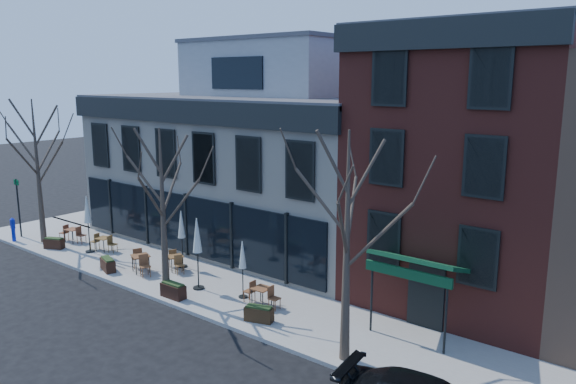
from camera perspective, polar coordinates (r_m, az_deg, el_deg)
The scene contains 23 objects.
ground at distance 29.38m, azimuth -10.01°, elevation -6.83°, with size 120.00×120.00×0.00m, color black.
sidewalk_front at distance 25.71m, azimuth -8.80°, elevation -9.31°, with size 33.50×4.70×0.15m, color gray.
sidewalk_side at distance 41.46m, azimuth -14.08°, elevation -1.50°, with size 4.50×12.00×0.15m, color gray.
corner_building at distance 31.72m, azimuth -3.33°, elevation 3.45°, with size 18.39×10.39×11.10m.
red_brick_building at distance 24.85m, azimuth 19.25°, elevation 2.72°, with size 8.20×11.78×11.18m.
tree_corner at distance 33.58m, azimuth -24.08°, elevation 2.10°, with size 3.93×3.98×7.92m.
tree_mid at distance 23.72m, azimuth -12.59°, elevation -1.84°, with size 3.50×3.55×7.04m.
tree_right at distance 17.75m, azimuth 6.02°, elevation -5.37°, with size 3.72×3.77×7.48m.
sign_pole at distance 35.61m, azimuth -25.71°, elevation -1.12°, with size 0.50×0.10×3.40m.
call_box at distance 35.09m, azimuth -26.15°, elevation -3.36°, with size 0.27×0.27×1.37m.
cafe_set_0 at distance 33.66m, azimuth -21.05°, elevation -3.97°, with size 1.80×0.85×0.92m.
cafe_set_1 at distance 31.38m, azimuth -18.23°, elevation -4.90°, with size 1.73×0.81×0.89m.
cafe_set_2 at distance 27.52m, azimuth -14.73°, elevation -6.84°, with size 1.96×1.14×1.01m.
cafe_set_3 at distance 27.44m, azimuth -11.36°, elevation -6.89°, with size 1.70×1.04×0.88m.
cafe_set_5 at distance 22.94m, azimuth -2.69°, elevation -10.34°, with size 1.75×0.73×0.92m.
umbrella_0 at distance 31.01m, azimuth -19.72°, elevation -1.98°, with size 0.48×0.48×3.02m.
umbrella_2 at distance 27.39m, azimuth -10.78°, elevation -3.57°, with size 0.45×0.45×2.80m.
umbrella_3 at distance 24.41m, azimuth -9.22°, elevation -4.78°, with size 0.50×0.50×3.15m.
umbrella_4 at distance 23.36m, azimuth -4.65°, elevation -6.68°, with size 0.39×0.39×2.45m.
planter_0 at distance 32.79m, azimuth -22.67°, elevation -4.81°, with size 1.14×0.83×0.59m.
planter_1 at distance 28.23m, azimuth -17.83°, elevation -7.01°, with size 1.20×0.78×0.63m.
planter_2 at distance 24.22m, azimuth -11.58°, elevation -9.75°, with size 1.16×0.49×0.64m.
planter_3 at distance 21.63m, azimuth -2.97°, elevation -12.24°, with size 1.16×0.75×0.61m.
Camera 1 is at (21.14, -18.23, 9.15)m, focal length 35.00 mm.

